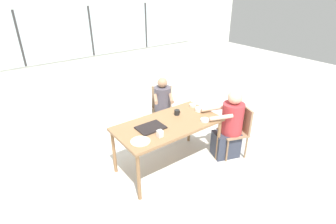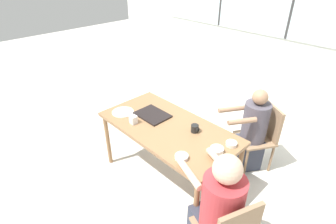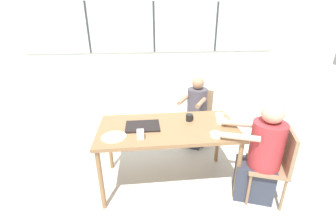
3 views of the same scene
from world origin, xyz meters
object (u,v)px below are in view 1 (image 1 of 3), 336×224
object	(u,v)px
bowl_fruit	(193,105)
coffee_mug	(177,112)
chair_for_woman_green_shirt	(239,127)
person_woman_green_shirt	(229,128)
milk_carton_small	(160,134)
bowl_white_shallow	(205,120)
person_man_blue_shirt	(163,109)
chair_for_man_blue_shirt	(162,105)
bowl_cereal	(199,109)

from	to	relation	value
bowl_fruit	coffee_mug	bearing A→B (deg)	-168.37
chair_for_woman_green_shirt	person_woman_green_shirt	distance (m)	0.17
milk_carton_small	bowl_white_shallow	size ratio (longest dim) A/B	0.75
chair_for_woman_green_shirt	person_man_blue_shirt	bearing A→B (deg)	44.62
person_man_blue_shirt	bowl_fruit	xyz separation A→B (m)	(0.14, -0.67, 0.29)
chair_for_man_blue_shirt	person_man_blue_shirt	bearing A→B (deg)	90.00
bowl_cereal	coffee_mug	bearing A→B (deg)	164.06
chair_for_woman_green_shirt	person_woman_green_shirt	size ratio (longest dim) A/B	0.73
bowl_cereal	person_woman_green_shirt	bearing A→B (deg)	-49.35
coffee_mug	milk_carton_small	distance (m)	0.69
chair_for_man_blue_shirt	bowl_cereal	bearing A→B (deg)	122.26
chair_for_man_blue_shirt	person_woman_green_shirt	bearing A→B (deg)	135.33
person_man_blue_shirt	bowl_cereal	size ratio (longest dim) A/B	8.52
bowl_cereal	bowl_white_shallow	bearing A→B (deg)	-118.84
person_woman_green_shirt	person_man_blue_shirt	xyz separation A→B (m)	(-0.43, 1.23, -0.03)
person_woman_green_shirt	milk_carton_small	size ratio (longest dim) A/B	12.51
coffee_mug	person_woman_green_shirt	bearing A→B (deg)	-35.03
milk_carton_small	bowl_cereal	distance (m)	0.98
person_man_blue_shirt	bowl_cereal	world-z (taller)	person_man_blue_shirt
person_man_blue_shirt	chair_for_man_blue_shirt	bearing A→B (deg)	-90.00
person_man_blue_shirt	person_woman_green_shirt	bearing A→B (deg)	140.51
bowl_fruit	person_man_blue_shirt	bearing A→B (deg)	101.79
person_man_blue_shirt	milk_carton_small	distance (m)	1.43
chair_for_woman_green_shirt	bowl_fruit	world-z (taller)	chair_for_woman_green_shirt
person_woman_green_shirt	bowl_fruit	xyz separation A→B (m)	(-0.29, 0.57, 0.26)
chair_for_man_blue_shirt	milk_carton_small	world-z (taller)	milk_carton_small
milk_carton_small	bowl_cereal	xyz separation A→B (m)	(0.94, 0.26, -0.02)
chair_for_woman_green_shirt	bowl_fruit	bearing A→B (deg)	55.80
bowl_cereal	chair_for_woman_green_shirt	bearing A→B (deg)	-42.17
milk_carton_small	bowl_cereal	world-z (taller)	milk_carton_small
coffee_mug	milk_carton_small	xyz separation A→B (m)	(-0.58, -0.36, 0.01)
chair_for_woman_green_shirt	bowl_white_shallow	size ratio (longest dim) A/B	6.85
chair_for_man_blue_shirt	person_woman_green_shirt	size ratio (longest dim) A/B	0.73
person_woman_green_shirt	chair_for_woman_green_shirt	bearing A→B (deg)	-90.00
chair_for_man_blue_shirt	bowl_fruit	bearing A→B (deg)	125.03
person_man_blue_shirt	bowl_fruit	size ratio (longest dim) A/B	9.85
person_woman_green_shirt	person_man_blue_shirt	size ratio (longest dim) A/B	1.06
chair_for_woman_green_shirt	chair_for_man_blue_shirt	world-z (taller)	same
person_woman_green_shirt	milk_carton_small	world-z (taller)	person_woman_green_shirt
chair_for_man_blue_shirt	bowl_fruit	size ratio (longest dim) A/B	7.67
chair_for_woman_green_shirt	person_woman_green_shirt	bearing A→B (deg)	90.00
bowl_cereal	bowl_fruit	bearing A→B (deg)	79.12
person_woman_green_shirt	bowl_white_shallow	distance (m)	0.57
person_man_blue_shirt	bowl_white_shallow	distance (m)	1.20
person_man_blue_shirt	milk_carton_small	size ratio (longest dim) A/B	11.77
coffee_mug	bowl_white_shallow	bearing A→B (deg)	-64.36
bowl_white_shallow	bowl_cereal	xyz separation A→B (m)	(0.17, 0.31, 0.01)
person_woman_green_shirt	bowl_fruit	bearing A→B (deg)	47.31
bowl_cereal	bowl_fruit	world-z (taller)	bowl_cereal
chair_for_woman_green_shirt	coffee_mug	xyz separation A→B (m)	(-0.85, 0.54, 0.30)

